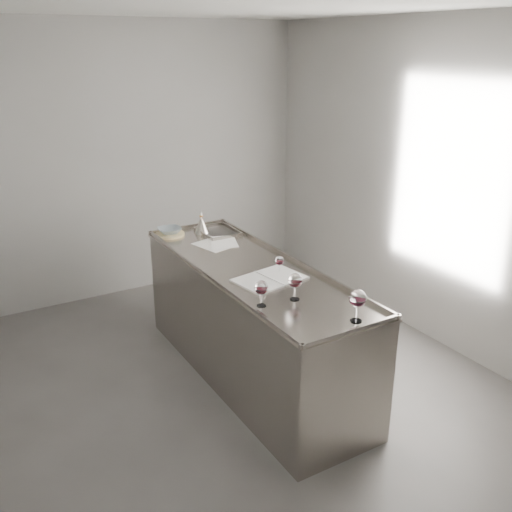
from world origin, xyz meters
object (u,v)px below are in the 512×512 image
wine_glass_left (261,288)px  ceramic_bowl (170,230)px  counter (252,324)px  notebook (270,279)px  wine_glass_right (358,299)px  wine_glass_middle (295,281)px  wine_funnel (202,226)px  wine_glass_small (280,261)px

wine_glass_left → ceramic_bowl: (0.05, 1.67, -0.08)m
counter → notebook: counter is taller
wine_glass_left → ceramic_bowl: 1.67m
counter → notebook: size_ratio=4.56×
wine_glass_left → wine_glass_right: (0.39, -0.49, 0.02)m
wine_glass_middle → notebook: bearing=85.1°
counter → wine_funnel: bearing=86.9°
wine_glass_right → wine_glass_small: wine_glass_right is taller
wine_glass_middle → wine_glass_small: bearing=69.7°
wine_glass_left → wine_glass_small: bearing=45.5°
wine_glass_right → wine_funnel: bearing=91.8°
counter → wine_glass_small: bearing=-52.6°
notebook → ceramic_bowl: bearing=90.9°
wine_glass_right → notebook: 0.85m
wine_funnel → wine_glass_right: bearing=-88.2°
wine_glass_left → notebook: (0.28, 0.34, -0.12)m
wine_glass_left → wine_glass_middle: (0.25, -0.03, 0.01)m
wine_glass_middle → wine_glass_right: bearing=-72.1°
wine_glass_left → wine_glass_right: 0.63m
wine_glass_right → notebook: (-0.12, 0.83, -0.14)m
counter → wine_glass_right: size_ratio=11.38×
wine_glass_small → wine_funnel: bearing=93.9°
wine_glass_middle → wine_funnel: size_ratio=0.91×
wine_glass_middle → wine_glass_small: (0.16, 0.44, -0.04)m
wine_glass_small → wine_funnel: size_ratio=0.66×
wine_funnel → wine_glass_middle: bearing=-93.0°
wine_glass_left → wine_glass_middle: bearing=-6.4°
wine_funnel → wine_glass_small: bearing=-86.1°
counter → wine_funnel: size_ratio=11.78×
wine_glass_middle → notebook: wine_glass_middle is taller
wine_glass_middle → notebook: 0.39m
counter → ceramic_bowl: 1.22m
wine_glass_middle → ceramic_bowl: size_ratio=0.90×
wine_glass_left → wine_glass_middle: size_ratio=0.95×
wine_glass_right → notebook: bearing=98.0°
wine_glass_right → wine_glass_middle: bearing=107.9°
counter → wine_funnel: (0.05, 1.00, 0.53)m
counter → wine_glass_middle: size_ratio=12.98×
ceramic_bowl → wine_funnel: wine_funnel is taller
wine_glass_left → wine_glass_right: bearing=-51.1°
wine_glass_left → wine_funnel: 1.63m
wine_glass_left → wine_funnel: bearing=78.3°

